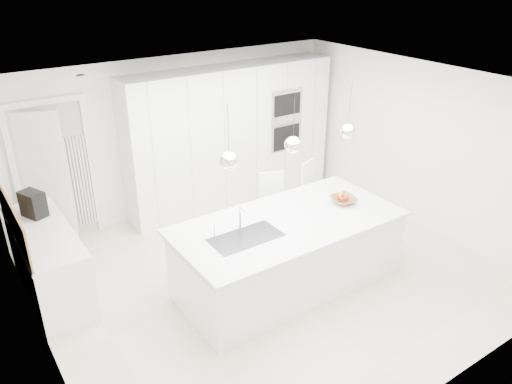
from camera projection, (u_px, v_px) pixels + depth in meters
floor at (269, 275)px, 6.62m from camera, size 5.50×5.50×0.00m
wall_back at (179, 135)px, 7.96m from camera, size 5.50×0.00×5.50m
wall_left at (33, 259)px, 4.69m from camera, size 0.00×5.00×5.00m
ceiling at (271, 88)px, 5.55m from camera, size 5.50×5.50×0.00m
tall_cabinets at (231, 137)px, 8.18m from camera, size 3.60×0.60×2.30m
oven_stack at (287, 120)px, 8.32m from camera, size 0.62×0.04×1.05m
doorway_frame at (56, 176)px, 7.04m from camera, size 1.11×0.08×2.13m
hallway_door at (38, 182)px, 6.89m from camera, size 0.76×0.38×2.00m
radiator at (81, 182)px, 7.27m from camera, size 0.32×0.04×1.40m
left_base_cabinets at (49, 264)px, 6.09m from camera, size 0.60×1.80×0.86m
left_worktop at (42, 232)px, 5.90m from camera, size 0.62×1.82×0.04m
oak_backsplash at (11, 218)px, 5.64m from camera, size 0.02×1.80×0.50m
island_base at (289, 255)px, 6.27m from camera, size 2.80×1.20×0.86m
island_worktop at (288, 222)px, 6.11m from camera, size 2.84×1.40×0.04m
island_sink at (246, 244)px, 5.77m from camera, size 0.84×0.44×0.18m
island_tap at (240, 218)px, 5.85m from camera, size 0.02×0.02×0.30m
pendant_left at (229, 160)px, 5.21m from camera, size 0.20×0.20×0.20m
pendant_mid at (293, 145)px, 5.64m from camera, size 0.20×0.20×0.20m
pendant_right at (348, 131)px, 6.07m from camera, size 0.20×0.20×0.20m
fruit_bowl at (343, 200)px, 6.53m from camera, size 0.39×0.39×0.08m
espresso_machine at (33, 204)px, 6.15m from camera, size 0.30×0.36×0.33m
bar_stool_left at (277, 213)px, 7.00m from camera, size 0.52×0.61×1.13m
bar_stool_right at (313, 199)px, 7.43m from camera, size 0.53×0.61×1.11m
apple_a at (341, 197)px, 6.56m from camera, size 0.07×0.07×0.07m
apple_b at (340, 197)px, 6.54m from camera, size 0.08×0.08×0.08m
apple_c at (346, 198)px, 6.51m from camera, size 0.08×0.08×0.08m
banana_bunch at (343, 194)px, 6.51m from camera, size 0.23×0.16×0.20m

